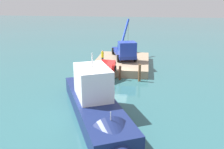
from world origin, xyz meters
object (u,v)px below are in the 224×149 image
salvaged_car (105,76)px  moored_yacht (100,116)px  dock_worker (102,56)px  crane_truck (125,50)px

salvaged_car → moored_yacht: 10.02m
dock_worker → moored_yacht: size_ratio=0.12×
salvaged_car → moored_yacht: (9.92, 1.39, 0.02)m
dock_worker → moored_yacht: moored_yacht is taller
crane_truck → dock_worker: (2.51, -2.81, -0.45)m
crane_truck → moored_yacht: 17.24m
salvaged_car → dock_worker: bearing=-166.2°
salvaged_car → crane_truck: bearing=167.2°
crane_truck → dock_worker: size_ratio=5.79×
crane_truck → salvaged_car: (7.24, -1.64, -1.65)m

